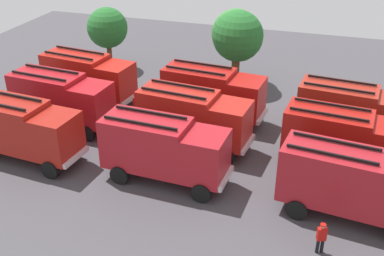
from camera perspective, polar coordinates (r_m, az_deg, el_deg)
name	(u,v)px	position (r m, az deg, el deg)	size (l,w,h in m)	color
ground_plane	(192,147)	(30.56, 0.00, -2.32)	(55.79, 55.79, 0.00)	#423F44
fire_truck_0	(23,128)	(30.07, -19.68, 0.04)	(7.39, 3.26, 3.88)	maroon
fire_truck_1	(164,147)	(26.32, -3.40, -2.34)	(7.32, 3.05, 3.88)	#A51920
fire_truck_2	(351,181)	(24.75, 18.60, -6.10)	(7.44, 3.44, 3.88)	maroon
fire_truck_3	(61,97)	(33.45, -15.46, 3.56)	(7.37, 3.23, 3.88)	#A8151B
fire_truck_4	(193,116)	(29.67, 0.17, 1.42)	(7.40, 3.31, 3.88)	#AB1E17
fire_truck_5	(345,139)	(28.52, 17.95, -1.23)	(7.39, 3.27, 3.88)	#A21510
fire_truck_6	(88,76)	(36.73, -12.39, 6.15)	(7.44, 3.46, 3.88)	#AD1A11
fire_truck_7	(213,92)	(33.15, 2.50, 4.37)	(7.38, 3.26, 3.88)	#A81612
fire_truck_8	(353,111)	(32.10, 18.82, 1.99)	(7.40, 3.32, 3.88)	maroon
firefighter_1	(309,106)	(34.72, 13.89, 2.63)	(0.43, 0.48, 1.81)	black
firefighter_2	(321,237)	(22.90, 15.29, -12.53)	(0.48, 0.37, 1.65)	black
firefighter_3	(136,105)	(34.02, -6.72, 2.79)	(0.45, 0.30, 1.83)	black
tree_0	(107,28)	(43.02, -10.15, 11.76)	(3.55, 3.55, 5.50)	brown
tree_1	(236,34)	(39.30, 5.30, 11.20)	(3.97, 3.97, 6.16)	brown
tree_2	(238,36)	(38.33, 5.53, 10.92)	(4.07, 4.07, 6.31)	brown
traffic_cone_1	(256,109)	(35.15, 7.76, 2.26)	(0.43, 0.43, 0.62)	#F2600C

